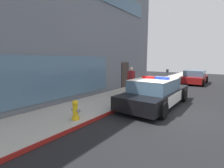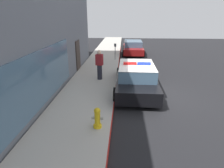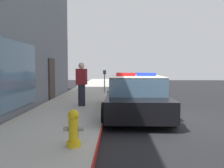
{
  "view_description": "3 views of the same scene",
  "coord_description": "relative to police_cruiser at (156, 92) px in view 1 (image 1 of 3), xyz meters",
  "views": [
    {
      "loc": [
        -6.93,
        -2.07,
        2.32
      ],
      "look_at": [
        -0.99,
        2.2,
        1.22
      ],
      "focal_mm": 26.17,
      "sensor_mm": 36.0,
      "label": 1
    },
    {
      "loc": [
        -8.65,
        1.51,
        3.75
      ],
      "look_at": [
        -1.2,
        1.97,
        1.03
      ],
      "focal_mm": 30.87,
      "sensor_mm": 36.0,
      "label": 2
    },
    {
      "loc": [
        -7.87,
        1.51,
        1.7
      ],
      "look_at": [
        -1.07,
        1.64,
        1.23
      ],
      "focal_mm": 40.48,
      "sensor_mm": 36.0,
      "label": 3
    }
  ],
  "objects": [
    {
      "name": "police_cruiser",
      "position": [
        0.0,
        0.0,
        0.0
      ],
      "size": [
        5.16,
        2.2,
        1.49
      ],
      "rotation": [
        0.0,
        0.0,
        -0.01
      ],
      "color": "black",
      "rests_on": "ground"
    },
    {
      "name": "parking_meter",
      "position": [
        6.3,
        1.38,
        0.4
      ],
      "size": [
        0.12,
        0.18,
        1.34
      ],
      "color": "slate",
      "rests_on": "sidewalk"
    },
    {
      "name": "sidewalk",
      "position": [
        -0.91,
        2.42,
        -0.61
      ],
      "size": [
        48.0,
        2.71,
        0.15
      ],
      "primitive_type": "cube",
      "color": "#B2ADA3",
      "rests_on": "ground"
    },
    {
      "name": "ground",
      "position": [
        -0.91,
        -0.85,
        -0.68
      ],
      "size": [
        48.0,
        48.0,
        0.0
      ],
      "primitive_type": "plane",
      "color": "black"
    },
    {
      "name": "curb_red_paint",
      "position": [
        -0.91,
        1.05,
        -0.61
      ],
      "size": [
        28.8,
        0.04,
        0.14
      ],
      "primitive_type": "cube",
      "color": "maroon",
      "rests_on": "ground"
    },
    {
      "name": "car_down_street",
      "position": [
        9.68,
        -0.23,
        -0.05
      ],
      "size": [
        4.33,
        2.07,
        1.29
      ],
      "rotation": [
        0.0,
        0.0,
        0.0
      ],
      "color": "maroon",
      "rests_on": "ground"
    },
    {
      "name": "fire_hydrant",
      "position": [
        -3.97,
        1.5,
        -0.18
      ],
      "size": [
        0.34,
        0.39,
        0.73
      ],
      "color": "gold",
      "rests_on": "sidewalk"
    },
    {
      "name": "storefront_building",
      "position": [
        -3.07,
        9.5,
        3.8
      ],
      "size": [
        21.16,
        11.44,
        8.96
      ],
      "color": "slate",
      "rests_on": "ground"
    },
    {
      "name": "pedestrian_on_sidewalk",
      "position": [
        1.13,
        2.05,
        0.33
      ],
      "size": [
        0.33,
        0.44,
        1.71
      ],
      "rotation": [
        0.0,
        0.0,
        6.11
      ],
      "color": "#23232D",
      "rests_on": "sidewalk"
    }
  ]
}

